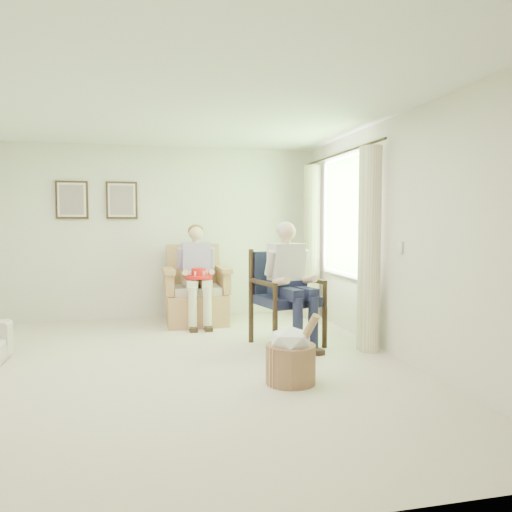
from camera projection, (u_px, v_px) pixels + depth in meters
name	position (u px, v px, depth m)	size (l,w,h in m)	color
floor	(161.00, 369.00, 4.97)	(5.50, 5.50, 0.00)	beige
back_wall	(153.00, 233.00, 7.55)	(5.00, 0.04, 2.60)	silver
front_wall	(182.00, 260.00, 2.20)	(5.00, 0.04, 2.60)	silver
right_wall	(393.00, 237.00, 5.43)	(0.04, 5.50, 2.60)	silver
ceiling	(158.00, 103.00, 4.78)	(5.00, 5.50, 0.02)	white
window	(346.00, 213.00, 6.57)	(0.13, 2.50, 1.63)	#2D6B23
curtain_left	(369.00, 250.00, 5.62)	(0.34, 0.34, 2.30)	beige
curtain_right	(312.00, 242.00, 7.53)	(0.34, 0.34, 2.30)	beige
framed_print_left	(72.00, 200.00, 7.22)	(0.45, 0.05, 0.55)	#382114
framed_print_right	(122.00, 200.00, 7.38)	(0.45, 0.05, 0.55)	#382114
wicker_armchair	(196.00, 298.00, 7.20)	(0.88, 0.88, 1.13)	tan
wood_armchair	(285.00, 293.00, 5.99)	(0.72, 0.67, 1.10)	black
person_wicker	(197.00, 267.00, 7.02)	(0.40, 0.63, 1.39)	beige
person_dark	(289.00, 274.00, 5.80)	(0.40, 0.62, 1.44)	#1B1F3C
red_hat	(199.00, 275.00, 6.83)	(0.38, 0.38, 0.14)	red
hatbox	(291.00, 355.00, 4.52)	(0.56, 0.56, 0.67)	tan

